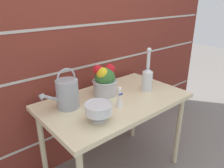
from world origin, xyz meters
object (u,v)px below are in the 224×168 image
at_px(flower_planter, 105,81).
at_px(figurine_vase, 119,98).
at_px(crystal_pedestal_bowl, 98,109).
at_px(watering_can, 67,93).
at_px(glass_decanter, 147,77).

height_order(flower_planter, figurine_vase, flower_planter).
distance_m(crystal_pedestal_bowl, flower_planter, 0.42).
bearing_deg(watering_can, flower_planter, 0.44).
xyz_separation_m(glass_decanter, figurine_vase, (-0.39, -0.07, -0.06)).
bearing_deg(figurine_vase, watering_can, 141.68).
bearing_deg(glass_decanter, crystal_pedestal_bowl, -168.10).
relative_size(watering_can, crystal_pedestal_bowl, 1.65).
relative_size(watering_can, flower_planter, 1.17).
distance_m(watering_can, crystal_pedestal_bowl, 0.30).
bearing_deg(flower_planter, watering_can, -179.56).
xyz_separation_m(crystal_pedestal_bowl, flower_planter, (0.29, 0.30, 0.04)).
xyz_separation_m(flower_planter, glass_decanter, (0.34, -0.17, -0.00)).
distance_m(crystal_pedestal_bowl, figurine_vase, 0.25).
bearing_deg(watering_can, glass_decanter, -13.43).
height_order(glass_decanter, figurine_vase, glass_decanter).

